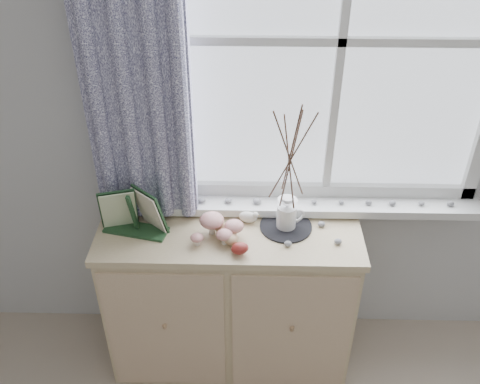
{
  "coord_description": "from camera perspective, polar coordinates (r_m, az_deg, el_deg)",
  "views": [
    {
      "loc": [
        -0.06,
        -0.11,
        2.39
      ],
      "look_at": [
        -0.1,
        1.7,
        1.1
      ],
      "focal_mm": 40.0,
      "sensor_mm": 36.0,
      "label": 1
    }
  ],
  "objects": [
    {
      "name": "wooden_eggs",
      "position": [
        2.33,
        -0.96,
        -4.99
      ],
      "size": [
        0.14,
        0.18,
        0.08
      ],
      "color": "tan",
      "rests_on": "sideboard"
    },
    {
      "name": "crocheted_doily",
      "position": [
        2.45,
        4.91,
        -3.67
      ],
      "size": [
        0.24,
        0.24,
        0.01
      ],
      "primitive_type": "cylinder",
      "color": "black",
      "rests_on": "sideboard"
    },
    {
      "name": "songbird_figurine",
      "position": [
        2.45,
        0.86,
        -2.63
      ],
      "size": [
        0.12,
        0.08,
        0.06
      ],
      "primitive_type": null,
      "rotation": [
        0.0,
        0.0,
        -0.25
      ],
      "color": "white",
      "rests_on": "sideboard"
    },
    {
      "name": "toadstool_cluster",
      "position": [
        2.36,
        -2.32,
        -3.66
      ],
      "size": [
        0.23,
        0.16,
        0.1
      ],
      "color": "white",
      "rests_on": "sideboard"
    },
    {
      "name": "sideboard",
      "position": [
        2.71,
        -1.05,
        -11.13
      ],
      "size": [
        1.2,
        0.45,
        0.85
      ],
      "color": "#CDB98F",
      "rests_on": "ground"
    },
    {
      "name": "botanical_book",
      "position": [
        2.37,
        -11.43,
        -2.4
      ],
      "size": [
        0.35,
        0.2,
        0.23
      ],
      "primitive_type": null,
      "rotation": [
        0.0,
        0.0,
        -0.22
      ],
      "color": "#1E3E22",
      "rests_on": "sideboard"
    },
    {
      "name": "sideboard_pebbles",
      "position": [
        2.43,
        6.62,
        -3.94
      ],
      "size": [
        0.33,
        0.23,
        0.02
      ],
      "color": "gray",
      "rests_on": "sideboard"
    },
    {
      "name": "twig_pitcher",
      "position": [
        2.23,
        5.4,
        3.99
      ],
      "size": [
        0.3,
        0.3,
        0.67
      ],
      "rotation": [
        0.0,
        0.0,
        0.34
      ],
      "color": "white",
      "rests_on": "crocheted_doily"
    }
  ]
}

